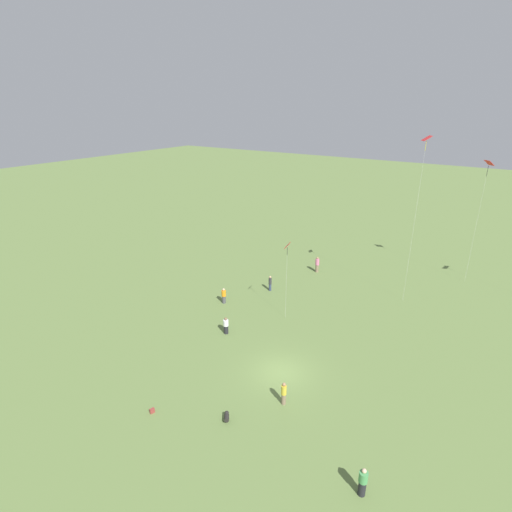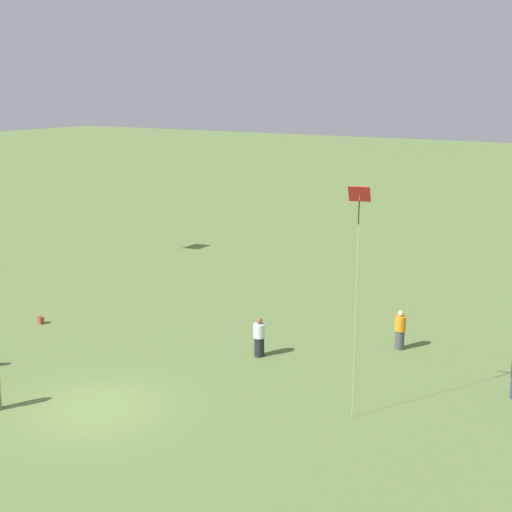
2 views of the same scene
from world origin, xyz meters
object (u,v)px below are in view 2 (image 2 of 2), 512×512
person_2 (259,338)px  person_1 (400,330)px  picnic_bag_0 (41,320)px  kite_3 (359,206)px

person_2 → person_1: bearing=-140.7°
person_1 → picnic_bag_0: bearing=28.2°
kite_3 → person_1: bearing=-53.7°
person_1 → kite_3: kite_3 is taller
kite_3 → picnic_bag_0: size_ratio=22.01×
picnic_bag_0 → kite_3: bearing=176.0°
person_1 → person_2: (4.37, 3.64, -0.03)m
person_1 → picnic_bag_0: (14.63, 5.48, -0.62)m
kite_3 → picnic_bag_0: (15.55, -1.09, -6.67)m
person_1 → person_2: 5.68m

